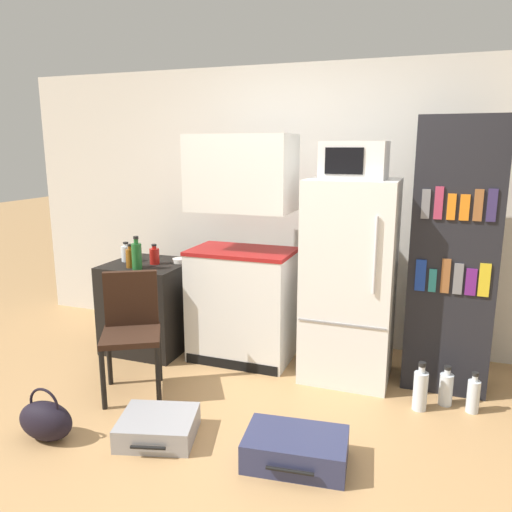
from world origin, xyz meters
TOP-DOWN VIEW (x-y plane):
  - ground_plane at (0.00, 0.00)m, footprint 24.00×24.00m
  - wall_back at (0.20, 2.00)m, footprint 6.40×0.10m
  - side_table at (-1.38, 1.28)m, footprint 0.67×0.65m
  - kitchen_hutch at (-0.54, 1.34)m, footprint 0.83×0.53m
  - refrigerator at (0.34, 1.31)m, footprint 0.65×0.61m
  - microwave at (0.34, 1.31)m, footprint 0.45×0.40m
  - bookshelf at (1.05, 1.41)m, footprint 0.58×0.40m
  - bottle_amber_beer at (-1.43, 1.09)m, footprint 0.07×0.07m
  - bottle_ketchup_red at (-1.31, 1.27)m, footprint 0.08×0.08m
  - bottle_green_tall at (-1.34, 1.06)m, footprint 0.08×0.08m
  - bottle_clear_short at (-1.59, 1.27)m, footprint 0.09×0.09m
  - bowl at (-1.13, 1.39)m, footprint 0.13×0.13m
  - chair at (-1.08, 0.55)m, footprint 0.55×0.55m
  - suitcase_large_flat at (0.27, 0.10)m, footprint 0.60×0.43m
  - suitcase_small_flat at (-0.59, 0.05)m, footprint 0.54×0.49m
  - handbag at (-1.22, -0.19)m, footprint 0.36×0.20m
  - water_bottle_front at (1.07, 1.08)m, footprint 0.09×0.09m
  - water_bottle_middle at (0.90, 0.95)m, footprint 0.09×0.09m
  - water_bottle_back at (1.24, 1.03)m, footprint 0.08×0.08m

SIDE VIEW (x-z plane):
  - ground_plane at x=0.00m, z-range 0.00..0.00m
  - suitcase_small_flat at x=-0.59m, z-range 0.00..0.14m
  - suitcase_large_flat at x=0.27m, z-range 0.00..0.17m
  - water_bottle_front at x=1.07m, z-range -0.02..0.26m
  - water_bottle_back at x=1.24m, z-range -0.02..0.26m
  - handbag at x=-1.22m, z-range -0.04..0.29m
  - water_bottle_middle at x=0.90m, z-range -0.03..0.31m
  - side_table at x=-1.38m, z-range 0.00..0.76m
  - chair at x=-1.08m, z-range 0.08..0.95m
  - refrigerator at x=0.34m, z-range 0.00..1.51m
  - bowl at x=-1.13m, z-range 0.76..0.80m
  - bottle_clear_short at x=-1.59m, z-range 0.75..0.92m
  - bottle_ketchup_red at x=-1.31m, z-range 0.75..0.92m
  - kitchen_hutch at x=-0.54m, z-range -0.08..1.76m
  - bottle_amber_beer at x=-1.43m, z-range 0.75..0.94m
  - bottle_green_tall at x=-1.34m, z-range 0.74..1.01m
  - bookshelf at x=1.05m, z-range 0.00..1.95m
  - wall_back at x=0.20m, z-range 0.00..2.43m
  - microwave at x=0.34m, z-range 1.51..1.78m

